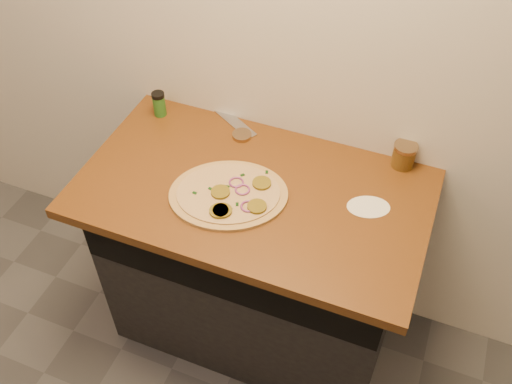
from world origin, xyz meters
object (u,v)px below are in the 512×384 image
at_px(pizza, 229,194).
at_px(spice_shaker, 159,104).
at_px(chefs_knife, 221,110).
at_px(salsa_jar, 404,155).

height_order(pizza, spice_shaker, spice_shaker).
height_order(pizza, chefs_knife, pizza).
distance_m(salsa_jar, spice_shaker, 0.94).
bearing_deg(salsa_jar, pizza, -143.96).
xyz_separation_m(pizza, salsa_jar, (0.51, 0.37, 0.04)).
distance_m(pizza, salsa_jar, 0.63).
height_order(chefs_knife, salsa_jar, salsa_jar).
bearing_deg(salsa_jar, chefs_knife, 176.57).
xyz_separation_m(salsa_jar, spice_shaker, (-0.93, -0.06, 0.00)).
relative_size(chefs_knife, salsa_jar, 3.46).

